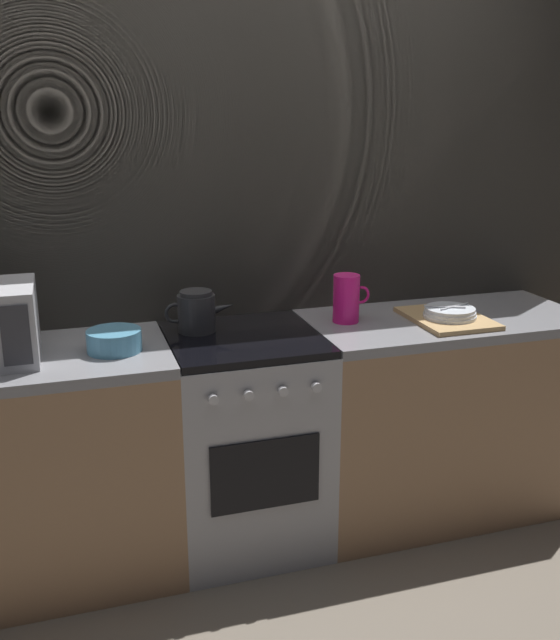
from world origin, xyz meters
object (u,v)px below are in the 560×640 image
at_px(mixing_bowl, 114,340).
at_px(pitcher, 347,298).
at_px(stove_unit, 245,440).
at_px(dish_pile, 448,316).
at_px(kettle, 197,312).

bearing_deg(mixing_bowl, pitcher, 5.82).
height_order(stove_unit, dish_pile, dish_pile).
relative_size(kettle, mixing_bowl, 1.42).
bearing_deg(dish_pile, mixing_bowl, 178.94).
bearing_deg(pitcher, dish_pile, -16.69).
relative_size(kettle, pitcher, 1.42).
height_order(stove_unit, pitcher, pitcher).
xyz_separation_m(mixing_bowl, pitcher, (0.96, 0.10, 0.06)).
distance_m(kettle, pitcher, 0.62).
distance_m(stove_unit, mixing_bowl, 0.70).
xyz_separation_m(pitcher, dish_pile, (0.41, -0.12, -0.08)).
bearing_deg(pitcher, kettle, 175.22).
distance_m(mixing_bowl, dish_pile, 1.37).
height_order(stove_unit, kettle, kettle).
xyz_separation_m(kettle, pitcher, (0.62, -0.05, 0.02)).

